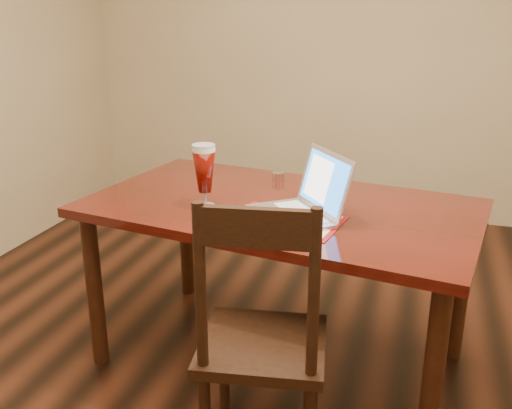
% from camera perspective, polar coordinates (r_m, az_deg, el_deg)
% --- Properties ---
extents(ground, '(5.00, 5.00, 0.00)m').
position_cam_1_polar(ground, '(2.60, 3.51, -18.98)').
color(ground, black).
rests_on(ground, ground).
extents(dining_table, '(1.82, 1.21, 1.07)m').
position_cam_1_polar(dining_table, '(2.53, 2.34, -1.80)').
color(dining_table, '#4F0E0A').
rests_on(dining_table, ground).
extents(dining_chair, '(0.50, 0.48, 1.05)m').
position_cam_1_polar(dining_chair, '(2.06, 0.57, -13.59)').
color(dining_chair, black).
rests_on(dining_chair, ground).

